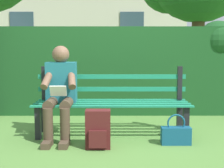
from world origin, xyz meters
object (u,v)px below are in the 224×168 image
at_px(park_bench, 112,102).
at_px(person_seated, 60,90).
at_px(backpack, 98,130).
at_px(handbag, 176,135).

relative_size(park_bench, person_seated, 1.72).
distance_m(park_bench, backpack, 0.65).
distance_m(park_bench, handbag, 0.94).
xyz_separation_m(backpack, handbag, (-0.92, -0.13, -0.10)).
height_order(park_bench, handbag, park_bench).
bearing_deg(backpack, person_seated, -40.41).
bearing_deg(person_seated, handbag, 168.49).
bearing_deg(backpack, park_bench, -105.19).
relative_size(person_seated, handbag, 3.20).
bearing_deg(handbag, park_bench, -31.10).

